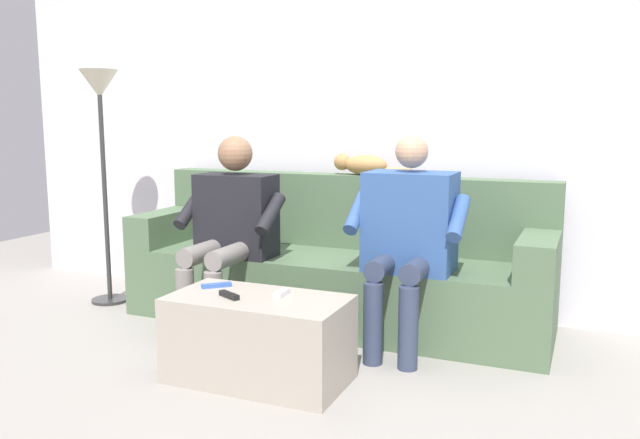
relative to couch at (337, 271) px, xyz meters
name	(u,v)px	position (x,y,z in m)	size (l,w,h in m)	color
ground_plane	(284,361)	(0.00, 0.73, -0.31)	(8.00, 8.00, 0.00)	gray
back_wall	(362,97)	(0.00, -0.42, 1.04)	(5.34, 0.06, 2.70)	silver
couch	(337,271)	(0.00, 0.00, 0.00)	(2.51, 0.72, 0.87)	#516B4C
coffee_table	(259,339)	(0.00, 1.00, -0.11)	(0.83, 0.44, 0.40)	#A89E8E
person_left_seated	(408,230)	(-0.52, 0.30, 0.34)	(0.61, 0.53, 1.13)	#335693
person_right_seated	(230,222)	(0.52, 0.36, 0.32)	(0.61, 0.58, 1.12)	black
cat_on_backrest	(362,164)	(-0.08, -0.23, 0.63)	(0.49, 0.15, 0.14)	#B7844C
remote_blue	(216,285)	(0.27, 0.92, 0.10)	(0.15, 0.04, 0.02)	#3860B7
remote_white	(282,293)	(-0.09, 0.94, 0.11)	(0.11, 0.04, 0.03)	white
remote_black	(229,295)	(0.12, 1.06, 0.11)	(0.13, 0.03, 0.02)	black
floor_lamp	(101,115)	(1.55, 0.22, 0.93)	(0.24, 0.24, 1.52)	#2D2D2D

